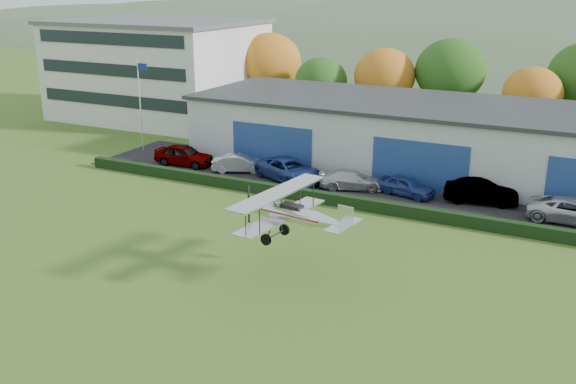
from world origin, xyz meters
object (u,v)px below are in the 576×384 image
at_px(car_3, 352,180).
at_px(car_4, 407,186).
at_px(hangar, 442,137).
at_px(car_5, 481,192).
at_px(car_0, 184,155).
at_px(flagpole, 141,97).
at_px(car_6, 572,211).
at_px(office_block, 159,69).
at_px(car_2, 289,170).
at_px(car_1, 239,163).
at_px(biplane, 293,213).

bearing_deg(car_3, car_4, -104.99).
xyz_separation_m(hangar, car_4, (-0.35, -7.68, -1.91)).
xyz_separation_m(hangar, car_5, (4.64, -7.04, -1.81)).
height_order(car_0, car_4, car_0).
bearing_deg(hangar, car_0, -156.28).
relative_size(car_0, car_3, 1.05).
relative_size(flagpole, car_6, 1.47).
relative_size(flagpole, car_3, 1.72).
bearing_deg(office_block, car_2, -32.75).
distance_m(office_block, car_0, 21.27).
bearing_deg(car_4, car_2, 107.05).
bearing_deg(car_3, office_block, 42.17).
xyz_separation_m(hangar, car_0, (-18.89, -8.30, -1.77)).
bearing_deg(flagpole, car_1, -10.22).
bearing_deg(car_6, car_2, 89.23).
xyz_separation_m(office_block, car_0, (14.11, -15.32, -4.33)).
distance_m(hangar, car_2, 12.53).
relative_size(office_block, car_4, 5.06).
distance_m(car_0, biplane, 22.52).
distance_m(car_4, biplane, 15.28).
relative_size(office_block, car_5, 4.24).
bearing_deg(flagpole, biplane, -35.78).
relative_size(car_0, biplane, 0.69).
xyz_separation_m(car_5, car_6, (5.80, -1.05, -0.05)).
height_order(flagpole, car_4, flagpole).
bearing_deg(car_4, car_5, -69.36).
xyz_separation_m(car_0, car_2, (9.62, 0.06, -0.01)).
bearing_deg(car_4, hangar, 10.76).
distance_m(flagpole, car_4, 24.92).
distance_m(car_6, biplane, 19.15).
bearing_deg(car_3, car_1, 69.49).
relative_size(car_1, car_5, 0.87).
bearing_deg(car_5, car_0, 84.04).
xyz_separation_m(office_block, flagpole, (8.12, -13.00, -0.43)).
height_order(hangar, office_block, office_block).
distance_m(car_2, car_4, 8.93).
bearing_deg(car_1, car_2, -117.99).
xyz_separation_m(hangar, car_6, (10.43, -8.09, -1.85)).
xyz_separation_m(flagpole, car_4, (24.53, -1.70, -4.04)).
bearing_deg(car_5, flagpole, 78.92).
height_order(car_1, car_6, car_6).
bearing_deg(car_2, car_3, -63.19).
xyz_separation_m(car_0, car_4, (18.53, 0.62, -0.14)).
xyz_separation_m(car_2, car_4, (8.92, 0.57, -0.13)).
xyz_separation_m(office_block, car_4, (32.65, -14.70, -4.47)).
height_order(office_block, car_2, office_block).
bearing_deg(hangar, car_4, -92.64).
bearing_deg(car_5, car_1, 83.86).
bearing_deg(hangar, car_2, -138.35).
relative_size(car_0, car_2, 0.82).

